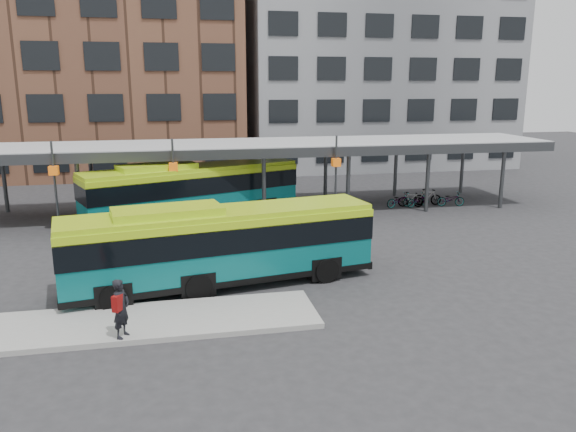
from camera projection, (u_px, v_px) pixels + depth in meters
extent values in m
plane|color=#28282B|center=(257.00, 284.00, 21.92)|extent=(120.00, 120.00, 0.00)
cube|color=gray|center=(101.00, 325.00, 17.96)|extent=(14.00, 3.00, 0.18)
cube|color=#999B9E|center=(224.00, 146.00, 33.38)|extent=(40.00, 6.00, 0.35)
cube|color=#383A3D|center=(229.00, 155.00, 30.56)|extent=(40.00, 0.15, 0.55)
cylinder|color=#383A3D|center=(4.00, 181.00, 33.70)|extent=(0.24, 0.24, 3.80)
cylinder|color=#383A3D|center=(79.00, 194.00, 29.92)|extent=(0.24, 0.24, 3.80)
cylinder|color=#383A3D|center=(91.00, 178.00, 34.68)|extent=(0.24, 0.24, 3.80)
cylinder|color=#383A3D|center=(174.00, 190.00, 30.90)|extent=(0.24, 0.24, 3.80)
cylinder|color=#383A3D|center=(174.00, 176.00, 35.66)|extent=(0.24, 0.24, 3.80)
cylinder|color=#383A3D|center=(264.00, 187.00, 31.88)|extent=(0.24, 0.24, 3.80)
cylinder|color=#383A3D|center=(252.00, 173.00, 36.64)|extent=(0.24, 0.24, 3.80)
cylinder|color=#383A3D|center=(348.00, 184.00, 32.86)|extent=(0.24, 0.24, 3.80)
cylinder|color=#383A3D|center=(326.00, 171.00, 37.63)|extent=(0.24, 0.24, 3.80)
cylinder|color=#383A3D|center=(427.00, 181.00, 33.84)|extent=(0.24, 0.24, 3.80)
cylinder|color=#383A3D|center=(396.00, 169.00, 38.61)|extent=(0.24, 0.24, 3.80)
cylinder|color=#383A3D|center=(502.00, 178.00, 34.82)|extent=(0.24, 0.24, 3.80)
cylinder|color=#383A3D|center=(462.00, 167.00, 39.59)|extent=(0.24, 0.24, 3.80)
cylinder|color=#383A3D|center=(55.00, 188.00, 28.84)|extent=(0.12, 0.12, 4.80)
cube|color=#E1600D|center=(54.00, 170.00, 28.64)|extent=(0.45, 0.45, 0.45)
cylinder|color=#383A3D|center=(174.00, 184.00, 30.02)|extent=(0.12, 0.12, 4.80)
cube|color=#E1600D|center=(173.00, 167.00, 29.81)|extent=(0.45, 0.45, 0.45)
cylinder|color=#383A3D|center=(336.00, 178.00, 31.79)|extent=(0.12, 0.12, 4.80)
cube|color=#E1600D|center=(336.00, 162.00, 31.58)|extent=(0.45, 0.45, 0.45)
cube|color=brown|center=(84.00, 43.00, 47.91)|extent=(26.00, 14.00, 22.00)
cube|color=slate|center=(372.00, 58.00, 53.24)|extent=(24.00, 14.00, 20.00)
cube|color=#085859|center=(221.00, 246.00, 21.44)|extent=(11.99, 4.42, 2.45)
cube|color=black|center=(221.00, 234.00, 21.33)|extent=(12.05, 4.49, 0.93)
cube|color=#9FC614|center=(220.00, 213.00, 21.14)|extent=(11.97, 4.33, 0.20)
cube|color=#9FC614|center=(167.00, 212.00, 20.40)|extent=(4.16, 2.41, 0.34)
cube|color=black|center=(222.00, 274.00, 21.70)|extent=(12.06, 4.49, 0.23)
cylinder|color=black|center=(326.00, 270.00, 22.01)|extent=(1.01, 0.46, 0.98)
cylinder|color=black|center=(303.00, 254.00, 24.17)|extent=(1.01, 0.46, 0.98)
cylinder|color=black|center=(199.00, 287.00, 20.19)|extent=(1.01, 0.46, 0.98)
cylinder|color=black|center=(185.00, 267.00, 22.36)|extent=(1.01, 0.46, 0.98)
cylinder|color=black|center=(114.00, 298.00, 19.15)|extent=(1.01, 0.46, 0.98)
cylinder|color=black|center=(108.00, 276.00, 21.31)|extent=(1.01, 0.46, 0.98)
cube|color=#085859|center=(193.00, 192.00, 31.76)|extent=(12.36, 6.80, 2.55)
cube|color=black|center=(193.00, 183.00, 31.64)|extent=(12.43, 6.88, 0.97)
cube|color=#9FC614|center=(192.00, 168.00, 31.44)|extent=(12.32, 6.71, 0.20)
cube|color=#9FC614|center=(157.00, 167.00, 30.32)|extent=(4.47, 3.19, 0.36)
cube|color=black|center=(194.00, 212.00, 32.03)|extent=(12.44, 6.88, 0.25)
cylinder|color=black|center=(267.00, 207.00, 33.15)|extent=(1.06, 0.65, 1.02)
cylinder|color=black|center=(246.00, 200.00, 35.19)|extent=(1.06, 0.65, 1.02)
cylinder|color=black|center=(182.00, 218.00, 30.36)|extent=(1.06, 0.65, 1.02)
cylinder|color=black|center=(166.00, 210.00, 32.39)|extent=(1.06, 0.65, 1.02)
cylinder|color=black|center=(126.00, 226.00, 28.74)|extent=(1.06, 0.65, 1.02)
cylinder|color=black|center=(112.00, 217.00, 30.78)|extent=(1.06, 0.65, 1.02)
imported|color=black|center=(121.00, 308.00, 16.75)|extent=(0.69, 0.79, 1.82)
cube|color=maroon|center=(117.00, 303.00, 16.52)|extent=(0.33, 0.39, 0.49)
imported|color=slate|center=(399.00, 200.00, 35.27)|extent=(1.85, 0.94, 0.93)
imported|color=slate|center=(411.00, 199.00, 35.45)|extent=(1.65, 0.91, 0.96)
imported|color=slate|center=(418.00, 200.00, 35.42)|extent=(1.77, 0.97, 0.88)
imported|color=slate|center=(428.00, 197.00, 35.97)|extent=(1.80, 0.76, 1.05)
imported|color=slate|center=(451.00, 199.00, 35.67)|extent=(1.82, 0.93, 0.91)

